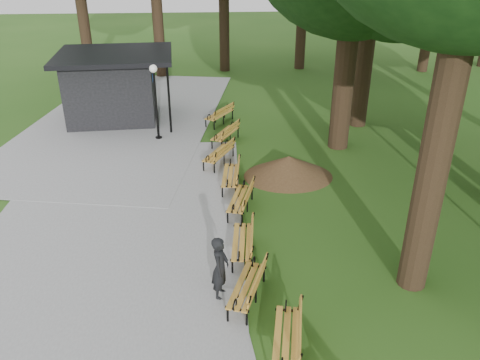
{
  "coord_description": "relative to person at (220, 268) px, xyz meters",
  "views": [
    {
      "loc": [
        -0.9,
        -8.08,
        7.78
      ],
      "look_at": [
        0.01,
        5.19,
        1.1
      ],
      "focal_mm": 36.5,
      "sensor_mm": 36.0,
      "label": 1
    }
  ],
  "objects": [
    {
      "name": "ground",
      "position": [
        0.73,
        -1.19,
        -0.82
      ],
      "size": [
        100.0,
        100.0,
        0.0
      ],
      "primitive_type": "plane",
      "color": "#295418",
      "rests_on": "ground"
    },
    {
      "name": "lamp_post",
      "position": [
        -2.31,
        10.32,
        1.46
      ],
      "size": [
        0.32,
        0.32,
        3.18
      ],
      "color": "black",
      "rests_on": "ground"
    },
    {
      "name": "person",
      "position": [
        0.0,
        0.0,
        0.0
      ],
      "size": [
        0.53,
        0.68,
        1.65
      ],
      "primitive_type": "imported",
      "rotation": [
        0.0,
        0.0,
        1.33
      ],
      "color": "black",
      "rests_on": "ground"
    },
    {
      "name": "bench_6",
      "position": [
        0.53,
        5.69,
        -0.38
      ],
      "size": [
        0.84,
        1.96,
        0.88
      ],
      "primitive_type": null,
      "rotation": [
        0.0,
        0.0,
        -1.68
      ],
      "color": "gold",
      "rests_on": "ground"
    },
    {
      "name": "path",
      "position": [
        -3.27,
        1.81,
        -0.79
      ],
      "size": [
        12.0,
        38.0,
        0.06
      ],
      "primitive_type": "cube",
      "color": "gray",
      "rests_on": "ground"
    },
    {
      "name": "bench_5",
      "position": [
        0.75,
        4.0,
        -0.38
      ],
      "size": [
        1.13,
        2.0,
        0.88
      ],
      "primitive_type": null,
      "rotation": [
        0.0,
        0.0,
        -1.84
      ],
      "color": "gold",
      "rests_on": "ground"
    },
    {
      "name": "kiosk",
      "position": [
        -4.57,
        12.99,
        0.75
      ],
      "size": [
        5.3,
        4.69,
        3.15
      ],
      "primitive_type": null,
      "rotation": [
        0.0,
        0.0,
        0.06
      ],
      "color": "black",
      "rests_on": "ground"
    },
    {
      "name": "dirt_mound",
      "position": [
        2.64,
        6.38,
        -0.43
      ],
      "size": [
        2.68,
        2.68,
        0.79
      ],
      "primitive_type": "cone",
      "color": "#47301C",
      "rests_on": "ground"
    },
    {
      "name": "bench_3",
      "position": [
        0.61,
        -0.22,
        -0.38
      ],
      "size": [
        1.25,
        2.0,
        0.88
      ],
      "primitive_type": null,
      "rotation": [
        0.0,
        0.0,
        -1.92
      ],
      "color": "gold",
      "rests_on": "ground"
    },
    {
      "name": "bench_2",
      "position": [
        1.28,
        -1.9,
        -0.38
      ],
      "size": [
        1.0,
        1.99,
        0.88
      ],
      "primitive_type": null,
      "rotation": [
        0.0,
        0.0,
        -1.77
      ],
      "color": "gold",
      "rests_on": "ground"
    },
    {
      "name": "bench_9",
      "position": [
        0.34,
        12.07,
        -0.38
      ],
      "size": [
        1.57,
        1.94,
        0.88
      ],
      "primitive_type": null,
      "rotation": [
        0.0,
        0.0,
        -2.15
      ],
      "color": "gold",
      "rests_on": "ground"
    },
    {
      "name": "bench_8",
      "position": [
        0.51,
        9.64,
        -0.38
      ],
      "size": [
        1.44,
        1.98,
        0.88
      ],
      "primitive_type": null,
      "rotation": [
        0.0,
        0.0,
        -2.04
      ],
      "color": "gold",
      "rests_on": "ground"
    },
    {
      "name": "bench_4",
      "position": [
        0.63,
        1.62,
        -0.38
      ],
      "size": [
        0.84,
        1.96,
        0.88
      ],
      "primitive_type": null,
      "rotation": [
        0.0,
        0.0,
        -1.68
      ],
      "color": "gold",
      "rests_on": "ground"
    },
    {
      "name": "bench_7",
      "position": [
        0.18,
        7.58,
        -0.38
      ],
      "size": [
        1.45,
        1.98,
        0.88
      ],
      "primitive_type": null,
      "rotation": [
        0.0,
        0.0,
        -2.05
      ],
      "color": "gold",
      "rests_on": "ground"
    }
  ]
}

